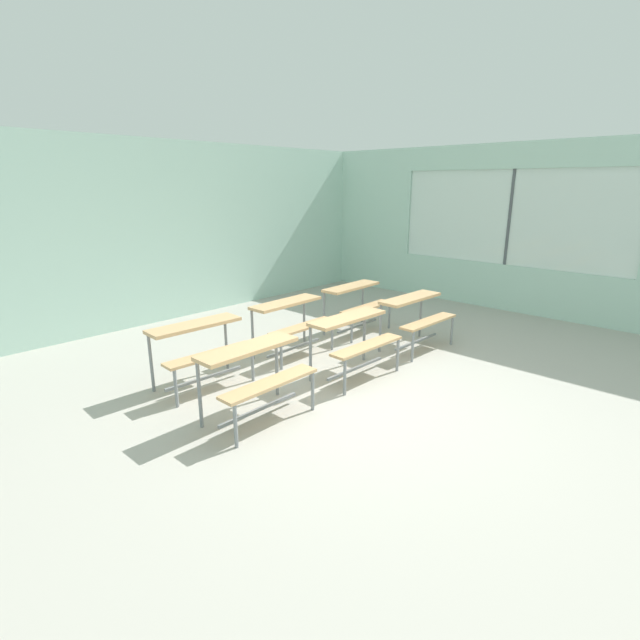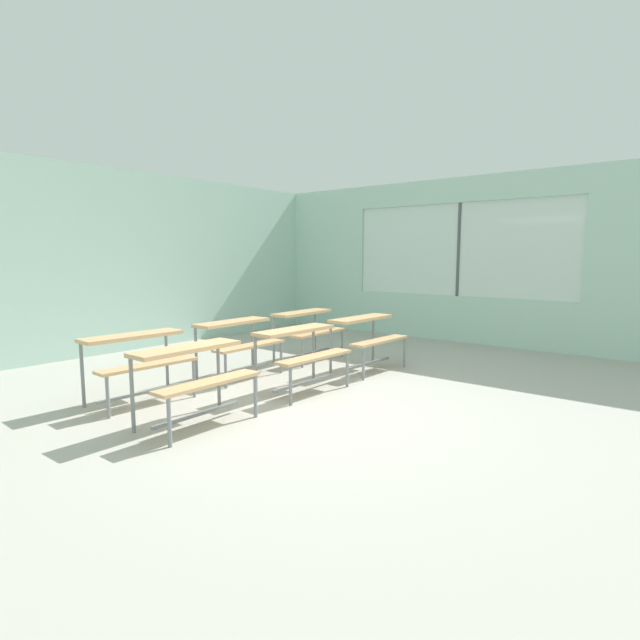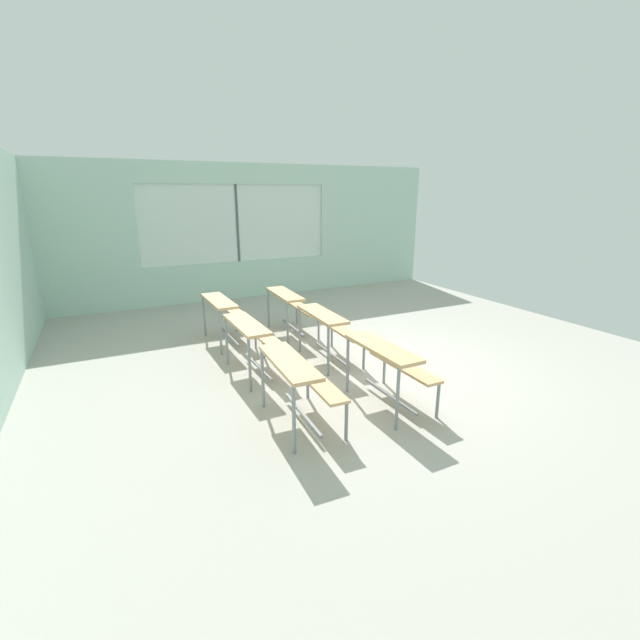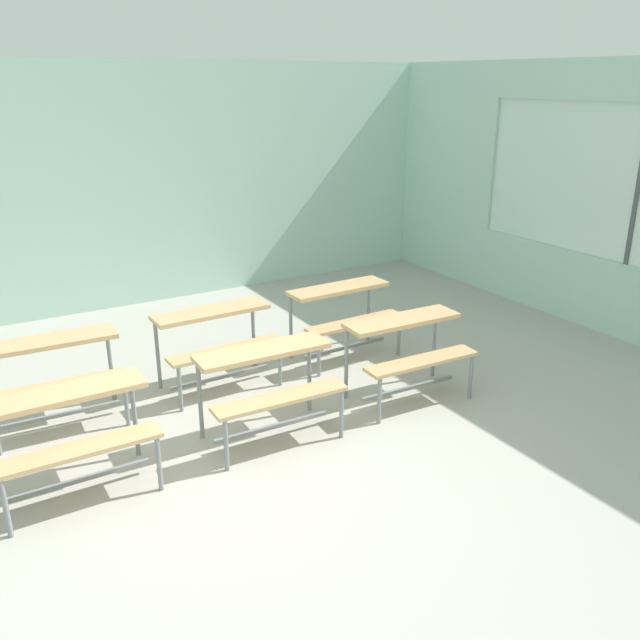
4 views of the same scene
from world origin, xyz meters
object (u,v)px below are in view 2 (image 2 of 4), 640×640
at_px(desk_bench_r0c0, 194,366).
at_px(desk_bench_r1c1, 238,335).
at_px(desk_bench_r0c2, 367,330).
at_px(desk_bench_r1c0, 138,351).
at_px(desk_bench_r0c1, 301,344).
at_px(desk_bench_r1c2, 308,323).

height_order(desk_bench_r0c0, desk_bench_r1c1, same).
distance_m(desk_bench_r0c0, desk_bench_r0c2, 2.93).
height_order(desk_bench_r0c0, desk_bench_r1c0, same).
relative_size(desk_bench_r0c0, desk_bench_r1c0, 0.98).
xyz_separation_m(desk_bench_r0c0, desk_bench_r0c1, (1.52, -0.02, 0.00)).
bearing_deg(desk_bench_r1c2, desk_bench_r0c0, -161.08).
bearing_deg(desk_bench_r1c1, desk_bench_r0c2, -39.68).
relative_size(desk_bench_r0c2, desk_bench_r1c2, 1.01).
distance_m(desk_bench_r1c0, desk_bench_r1c2, 2.88).
bearing_deg(desk_bench_r0c1, desk_bench_r1c1, 91.05).
xyz_separation_m(desk_bench_r0c0, desk_bench_r0c2, (2.93, -0.02, 0.00)).
height_order(desk_bench_r0c0, desk_bench_r0c2, same).
bearing_deg(desk_bench_r1c0, desk_bench_r1c2, 2.75).
relative_size(desk_bench_r0c1, desk_bench_r1c0, 0.99).
bearing_deg(desk_bench_r1c0, desk_bench_r0c1, -34.90).
distance_m(desk_bench_r0c2, desk_bench_r1c1, 1.78).
bearing_deg(desk_bench_r0c2, desk_bench_r0c0, -178.21).
relative_size(desk_bench_r1c0, desk_bench_r1c2, 1.01).
xyz_separation_m(desk_bench_r0c1, desk_bench_r1c1, (0.01, 1.11, 0.00)).
relative_size(desk_bench_r0c1, desk_bench_r0c2, 1.00).
bearing_deg(desk_bench_r0c0, desk_bench_r1c2, 19.92).
xyz_separation_m(desk_bench_r1c0, desk_bench_r1c2, (2.88, 0.01, 0.00)).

